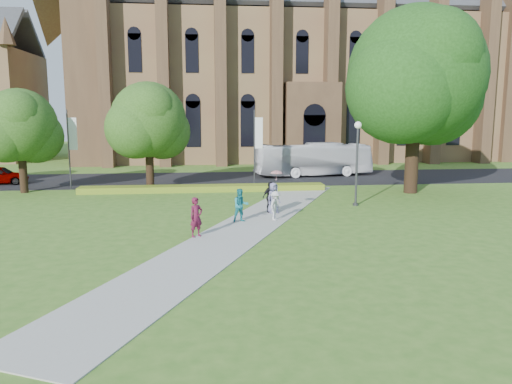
{
  "coord_description": "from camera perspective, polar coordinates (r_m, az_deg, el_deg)",
  "views": [
    {
      "loc": [
        -1.99,
        -23.49,
        5.81
      ],
      "look_at": [
        0.78,
        2.57,
        1.6
      ],
      "focal_mm": 35.0,
      "sensor_mm": 36.0,
      "label": 1
    }
  ],
  "objects": [
    {
      "name": "street_tree_0",
      "position": [
        39.69,
        -25.4,
        6.9
      ],
      "size": [
        5.2,
        5.2,
        7.5
      ],
      "color": "#332114",
      "rests_on": "ground"
    },
    {
      "name": "parasol",
      "position": [
        28.67,
        2.36,
        1.7
      ],
      "size": [
        0.8,
        0.8,
        0.6
      ],
      "primitive_type": "imported",
      "rotation": [
        0.0,
        0.0,
        0.2
      ],
      "color": "#D29994",
      "rests_on": "pedestrian_4"
    },
    {
      "name": "pedestrian_4",
      "position": [
        28.72,
        2.01,
        -0.67
      ],
      "size": [
        1.03,
        0.93,
        1.77
      ],
      "primitive_type": "imported",
      "rotation": [
        0.0,
        0.0,
        0.56
      ],
      "color": "slate",
      "rests_on": "footpath"
    },
    {
      "name": "street_tree_1",
      "position": [
        38.2,
        -12.22,
        8.04
      ],
      "size": [
        5.6,
        5.6,
        8.05
      ],
      "color": "#332114",
      "rests_on": "ground"
    },
    {
      "name": "streetlamp",
      "position": [
        31.55,
        11.49,
        4.37
      ],
      "size": [
        0.44,
        0.44,
        5.24
      ],
      "color": "#38383D",
      "rests_on": "ground"
    },
    {
      "name": "banner_pole_1",
      "position": [
        40.01,
        -20.47,
        5.08
      ],
      "size": [
        0.7,
        0.1,
        6.0
      ],
      "color": "#38383D",
      "rests_on": "ground"
    },
    {
      "name": "pedestrian_1",
      "position": [
        26.43,
        -1.76,
        -1.53
      ],
      "size": [
        0.98,
        0.83,
        1.77
      ],
      "primitive_type": "imported",
      "rotation": [
        0.0,
        0.0,
        0.21
      ],
      "color": "#197681",
      "rests_on": "footpath"
    },
    {
      "name": "flower_hedge",
      "position": [
        37.11,
        -6.02,
        0.42
      ],
      "size": [
        18.0,
        1.4,
        0.45
      ],
      "primitive_type": "cube",
      "color": "#A8A421",
      "rests_on": "ground"
    },
    {
      "name": "pedestrian_2",
      "position": [
        26.87,
        2.24,
        -1.56
      ],
      "size": [
        1.03,
        1.18,
        1.58
      ],
      "primitive_type": "imported",
      "rotation": [
        0.0,
        0.0,
        1.03
      ],
      "color": "#BABABA",
      "rests_on": "footpath"
    },
    {
      "name": "cathedral",
      "position": [
        64.74,
        4.81,
        15.45
      ],
      "size": [
        52.6,
        18.25,
        28.0
      ],
      "color": "olive",
      "rests_on": "ground"
    },
    {
      "name": "pedestrian_3",
      "position": [
        28.93,
        1.6,
        -0.57
      ],
      "size": [
        1.12,
        0.95,
        1.8
      ],
      "primitive_type": "imported",
      "rotation": [
        0.0,
        0.0,
        0.59
      ],
      "color": "black",
      "rests_on": "footpath"
    },
    {
      "name": "pedestrian_0",
      "position": [
        23.4,
        -6.85,
        -2.87
      ],
      "size": [
        0.81,
        0.76,
        1.87
      ],
      "primitive_type": "imported",
      "rotation": [
        0.0,
        0.0,
        0.62
      ],
      "color": "#57132C",
      "rests_on": "footpath"
    },
    {
      "name": "footpath",
      "position": [
        25.24,
        -1.39,
        -4.14
      ],
      "size": [
        15.58,
        28.54,
        0.04
      ],
      "primitive_type": "cube",
      "rotation": [
        0.0,
        0.0,
        -0.44
      ],
      "color": "#B2B2A8",
      "rests_on": "ground"
    },
    {
      "name": "road",
      "position": [
        43.92,
        -3.42,
        1.52
      ],
      "size": [
        160.0,
        10.0,
        0.02
      ],
      "primitive_type": "cube",
      "color": "black",
      "rests_on": "ground"
    },
    {
      "name": "ground",
      "position": [
        24.28,
        -1.2,
        -4.72
      ],
      "size": [
        160.0,
        160.0,
        0.0
      ],
      "primitive_type": "plane",
      "color": "#3B6B20",
      "rests_on": "ground"
    },
    {
      "name": "banner_pole_0",
      "position": [
        38.98,
        -0.02,
        5.56
      ],
      "size": [
        0.7,
        0.1,
        6.0
      ],
      "color": "#38383D",
      "rests_on": "ground"
    },
    {
      "name": "tour_coach",
      "position": [
        45.98,
        6.56,
        3.72
      ],
      "size": [
        11.06,
        4.11,
        3.01
      ],
      "primitive_type": "imported",
      "rotation": [
        0.0,
        0.0,
        1.72
      ],
      "color": "white",
      "rests_on": "road"
    },
    {
      "name": "large_tree",
      "position": [
        37.69,
        17.82,
        12.59
      ],
      "size": [
        9.6,
        9.6,
        13.2
      ],
      "color": "#332114",
      "rests_on": "ground"
    }
  ]
}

